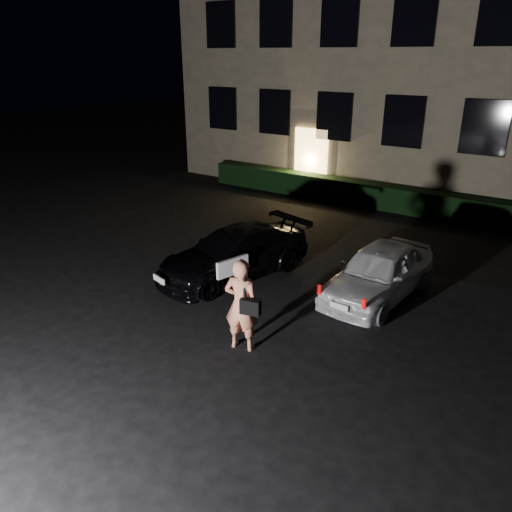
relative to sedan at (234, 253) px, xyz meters
The scene contains 6 objects.
ground 3.11m from the sedan, 67.79° to the right, with size 80.00×80.00×0.00m, color black.
building 13.36m from the sedan, 84.58° to the left, with size 20.00×8.11×12.00m.
hedge 7.76m from the sedan, 81.44° to the left, with size 15.00×0.70×0.85m, color black.
sedan is the anchor object (origin of this frame).
hatch 3.50m from the sedan, 14.91° to the left, with size 1.69×3.67×1.22m.
man 3.34m from the sedan, 50.75° to the right, with size 0.81×0.57×1.80m.
Camera 1 is at (5.74, -6.26, 5.16)m, focal length 35.00 mm.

